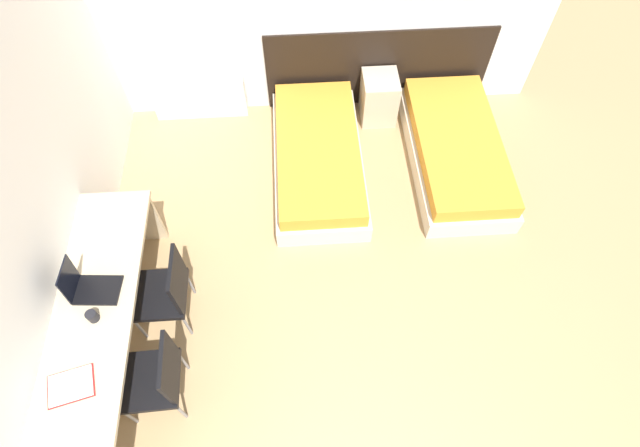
{
  "coord_description": "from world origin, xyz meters",
  "views": [
    {
      "loc": [
        -0.15,
        0.17,
        4.22
      ],
      "look_at": [
        0.0,
        2.48,
        0.55
      ],
      "focal_mm": 28.0,
      "sensor_mm": 36.0,
      "label": 1
    }
  ],
  "objects_px": {
    "bed_near_door": "(456,150)",
    "chair_near_notebook": "(156,377)",
    "chair_near_laptop": "(165,291)",
    "nightstand": "(379,98)",
    "bed_near_window": "(318,158)",
    "laptop": "(88,287)"
  },
  "relations": [
    {
      "from": "bed_near_door",
      "to": "chair_near_laptop",
      "type": "relative_size",
      "value": 2.11
    },
    {
      "from": "chair_near_laptop",
      "to": "nightstand",
      "type": "bearing_deg",
      "value": 47.7
    },
    {
      "from": "bed_near_door",
      "to": "chair_near_laptop",
      "type": "bearing_deg",
      "value": -150.85
    },
    {
      "from": "chair_near_notebook",
      "to": "chair_near_laptop",
      "type": "bearing_deg",
      "value": 88.05
    },
    {
      "from": "nightstand",
      "to": "laptop",
      "type": "xyz_separation_m",
      "value": [
        -2.56,
        -2.39,
        0.55
      ]
    },
    {
      "from": "bed_near_window",
      "to": "chair_near_laptop",
      "type": "height_order",
      "value": "chair_near_laptop"
    },
    {
      "from": "chair_near_laptop",
      "to": "laptop",
      "type": "bearing_deg",
      "value": -169.59
    },
    {
      "from": "bed_near_window",
      "to": "bed_near_door",
      "type": "distance_m",
      "value": 1.45
    },
    {
      "from": "bed_near_window",
      "to": "laptop",
      "type": "relative_size",
      "value": 5.26
    },
    {
      "from": "bed_near_door",
      "to": "chair_near_notebook",
      "type": "bearing_deg",
      "value": -141.08
    },
    {
      "from": "bed_near_door",
      "to": "chair_near_notebook",
      "type": "xyz_separation_m",
      "value": [
        -2.81,
        -2.27,
        0.3
      ]
    },
    {
      "from": "bed_near_window",
      "to": "chair_near_notebook",
      "type": "bearing_deg",
      "value": -120.81
    },
    {
      "from": "bed_near_door",
      "to": "nightstand",
      "type": "xyz_separation_m",
      "value": [
        -0.73,
        0.74,
        0.09
      ]
    },
    {
      "from": "bed_near_window",
      "to": "laptop",
      "type": "distance_m",
      "value": 2.55
    },
    {
      "from": "chair_near_laptop",
      "to": "laptop",
      "type": "height_order",
      "value": "laptop"
    },
    {
      "from": "bed_near_window",
      "to": "chair_near_laptop",
      "type": "xyz_separation_m",
      "value": [
        -1.35,
        -1.57,
        0.3
      ]
    },
    {
      "from": "nightstand",
      "to": "bed_near_window",
      "type": "bearing_deg",
      "value": -134.54
    },
    {
      "from": "chair_near_laptop",
      "to": "laptop",
      "type": "distance_m",
      "value": 0.59
    },
    {
      "from": "bed_near_window",
      "to": "chair_near_notebook",
      "type": "xyz_separation_m",
      "value": [
        -1.35,
        -2.27,
        0.3
      ]
    },
    {
      "from": "chair_near_notebook",
      "to": "laptop",
      "type": "bearing_deg",
      "value": 126.07
    },
    {
      "from": "bed_near_door",
      "to": "chair_near_notebook",
      "type": "relative_size",
      "value": 2.11
    },
    {
      "from": "chair_near_notebook",
      "to": "laptop",
      "type": "distance_m",
      "value": 0.84
    }
  ]
}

